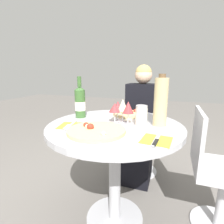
{
  "coord_description": "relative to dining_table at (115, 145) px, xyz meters",
  "views": [
    {
      "loc": [
        0.36,
        -1.08,
        1.11
      ],
      "look_at": [
        0.0,
        -0.07,
        0.87
      ],
      "focal_mm": 28.0,
      "sensor_mm": 36.0,
      "label": 1
    }
  ],
  "objects": [
    {
      "name": "wine_glass_center",
      "position": [
        0.04,
        0.06,
        0.27
      ],
      "size": [
        0.08,
        0.08,
        0.17
      ],
      "color": "silver",
      "rests_on": "dining_table"
    },
    {
      "name": "seated_diner",
      "position": [
        0.06,
        0.65,
        -0.09
      ],
      "size": [
        0.32,
        0.45,
        1.18
      ],
      "rotation": [
        0.0,
        0.0,
        3.14
      ],
      "color": "black",
      "rests_on": "ground_plane"
    },
    {
      "name": "sugar_shaker",
      "position": [
        0.17,
        0.04,
        0.22
      ],
      "size": [
        0.08,
        0.08,
        0.13
      ],
      "color": "silver",
      "rests_on": "dining_table"
    },
    {
      "name": "chair_empty_side",
      "position": [
        0.68,
        0.19,
        -0.18
      ],
      "size": [
        0.42,
        0.42,
        0.86
      ],
      "rotation": [
        0.0,
        0.0,
        -1.57
      ],
      "color": "silver",
      "rests_on": "ground_plane"
    },
    {
      "name": "wine_glass_front_left",
      "position": [
        -0.01,
        0.02,
        0.26
      ],
      "size": [
        0.08,
        0.08,
        0.14
      ],
      "color": "silver",
      "rests_on": "dining_table"
    },
    {
      "name": "tall_carafe",
      "position": [
        0.29,
        0.07,
        0.31
      ],
      "size": [
        0.09,
        0.09,
        0.34
      ],
      "color": "tan",
      "rests_on": "dining_table"
    },
    {
      "name": "chair_behind_diner",
      "position": [
        0.06,
        0.8,
        -0.18
      ],
      "size": [
        0.42,
        0.42,
        0.86
      ],
      "rotation": [
        0.0,
        0.0,
        3.14
      ],
      "color": "silver",
      "rests_on": "ground_plane"
    },
    {
      "name": "pizza_small_far",
      "position": [
        0.01,
        0.28,
        0.16
      ],
      "size": [
        0.24,
        0.24,
        0.05
      ],
      "color": "#E5C17F",
      "rests_on": "dining_table"
    },
    {
      "name": "ground_plane",
      "position": [
        0.0,
        0.0,
        -0.62
      ],
      "size": [
        12.0,
        12.0,
        0.0
      ],
      "primitive_type": "plane",
      "color": "slate",
      "rests_on": "ground"
    },
    {
      "name": "wine_glass_back_left",
      "position": [
        -0.01,
        0.09,
        0.26
      ],
      "size": [
        0.07,
        0.07,
        0.14
      ],
      "color": "silver",
      "rests_on": "dining_table"
    },
    {
      "name": "place_setting_right",
      "position": [
        0.29,
        -0.21,
        0.15
      ],
      "size": [
        0.16,
        0.19,
        0.01
      ],
      "color": "yellow",
      "rests_on": "dining_table"
    },
    {
      "name": "wine_bottle",
      "position": [
        -0.31,
        0.09,
        0.27
      ],
      "size": [
        0.08,
        0.08,
        0.31
      ],
      "color": "#38602D",
      "rests_on": "dining_table"
    },
    {
      "name": "pizza_large",
      "position": [
        -0.05,
        -0.19,
        0.16
      ],
      "size": [
        0.34,
        0.34,
        0.05
      ],
      "color": "#E5C17F",
      "rests_on": "dining_table"
    },
    {
      "name": "place_setting_left",
      "position": [
        -0.26,
        -0.14,
        0.15
      ],
      "size": [
        0.18,
        0.19,
        0.01
      ],
      "color": "yellow",
      "rests_on": "dining_table"
    },
    {
      "name": "dining_table",
      "position": [
        0.0,
        0.0,
        0.0
      ],
      "size": [
        0.91,
        0.91,
        0.77
      ],
      "color": "#B2B2B7",
      "rests_on": "ground_plane"
    },
    {
      "name": "wine_glass_front_right",
      "position": [
        0.08,
        0.02,
        0.27
      ],
      "size": [
        0.08,
        0.08,
        0.16
      ],
      "color": "silver",
      "rests_on": "dining_table"
    }
  ]
}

